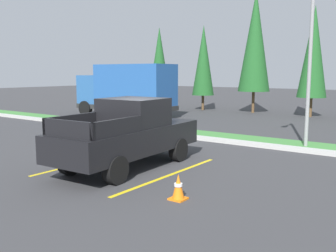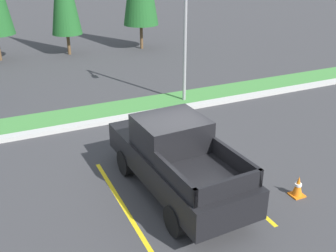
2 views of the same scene
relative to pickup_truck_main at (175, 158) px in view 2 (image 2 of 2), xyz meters
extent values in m
plane|color=#38383A|center=(0.04, 0.39, -1.04)|extent=(120.00, 120.00, 0.00)
cube|color=yellow|center=(-1.55, -0.05, -1.04)|extent=(0.12, 4.80, 0.01)
cube|color=yellow|center=(1.55, -0.05, -1.04)|extent=(0.12, 4.80, 0.01)
cube|color=#B2B2AD|center=(0.04, 5.39, -0.97)|extent=(56.00, 0.40, 0.15)
cube|color=#42843D|center=(0.04, 6.49, -1.01)|extent=(56.00, 1.80, 0.06)
cylinder|color=black|center=(-0.92, 1.46, -0.66)|extent=(0.31, 0.77, 0.76)
cylinder|color=black|center=(0.78, 1.54, -0.66)|extent=(0.31, 0.77, 0.76)
cylinder|color=black|center=(-0.78, -1.64, -0.66)|extent=(0.31, 0.77, 0.76)
cylinder|color=black|center=(0.92, -1.56, -0.66)|extent=(0.31, 0.77, 0.76)
cube|color=black|center=(0.00, -0.05, -0.16)|extent=(2.14, 5.28, 0.76)
cube|color=black|center=(-0.01, 0.25, 0.64)|extent=(1.83, 1.68, 0.84)
cube|color=#2D3842|center=(-0.05, 1.07, 0.69)|extent=(1.62, 0.13, 0.63)
cube|color=black|center=(-0.78, -1.54, 0.44)|extent=(0.19, 1.90, 0.44)
cube|color=black|center=(0.92, -1.46, 0.44)|extent=(0.19, 1.90, 0.44)
cube|color=black|center=(0.11, -2.40, 0.44)|extent=(1.80, 0.18, 0.44)
cube|color=silver|center=(-0.11, 2.50, -0.40)|extent=(1.81, 0.24, 0.28)
cylinder|color=gray|center=(3.50, 6.29, 1.97)|extent=(0.14, 0.14, 6.02)
cylinder|color=brown|center=(0.74, 16.93, -0.40)|extent=(0.20, 0.20, 1.28)
cylinder|color=brown|center=(5.51, 16.50, -0.25)|extent=(0.20, 0.20, 1.58)
cube|color=orange|center=(2.92, -1.61, -1.02)|extent=(0.36, 0.36, 0.04)
cone|color=orange|center=(2.92, -1.61, -0.72)|extent=(0.28, 0.28, 0.56)
cylinder|color=white|center=(2.92, -1.61, -0.69)|extent=(0.19, 0.19, 0.07)
camera|label=1|loc=(7.60, -8.50, 1.83)|focal=40.50mm
camera|label=2|loc=(-4.14, -8.44, 5.14)|focal=42.61mm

